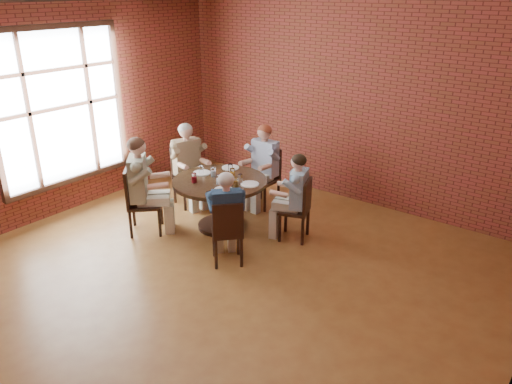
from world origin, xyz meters
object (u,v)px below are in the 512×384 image
Objects in this scene: chair_e at (228,230)px; chair_a at (300,207)px; diner_a at (295,197)px; chair_b at (266,174)px; diner_e at (227,218)px; dining_table at (220,194)px; chair_c at (187,173)px; diner_d at (143,186)px; smartphone at (212,191)px; diner_b at (263,167)px; diner_c at (189,165)px; chair_d at (138,198)px.

chair_a is at bearing -152.86° from chair_e.
diner_a is 1.33× the size of chair_b.
dining_table is at bearing -90.00° from diner_e.
chair_c is 2.05m from diner_e.
diner_d reaches higher than chair_a.
diner_a is at bearing 62.47° from smartphone.
chair_a is 0.95× the size of chair_b.
diner_b is at bearing -68.04° from diner_d.
chair_c is at bearing -109.11° from diner_a.
chair_e is at bearing -102.72° from diner_c.
diner_a is 1.15m from chair_e.
smartphone is (-0.83, -0.77, 0.13)m from diner_a.
dining_table is at bearing -90.00° from chair_b.
chair_c reaches higher than smartphone.
dining_table is 1.09m from chair_c.
diner_e is (-0.05, 0.05, 0.13)m from chair_e.
chair_c is at bearing -143.93° from chair_b.
diner_c is at bearing -77.68° from diner_e.
diner_a is 2.00m from diner_c.
chair_e is at bearing -32.96° from diner_a.
chair_d is at bearing 90.00° from diner_d.
diner_b is at bearing -112.74° from chair_e.
chair_b reaches higher than chair_a.
chair_a is at bearing -156.07° from diner_e.
diner_a is at bearing -102.04° from chair_d.
chair_b is (0.01, 1.10, -0.02)m from dining_table.
diner_e reaches higher than chair_d.
diner_c is at bearing -140.66° from chair_b.
diner_a reaches higher than diner_e.
diner_d is at bearing -135.66° from dining_table.
chair_a is 2.22m from diner_d.
diner_a is 1.14m from smartphone.
diner_a is 9.33× the size of smartphone.
diner_a is at bearing -70.61° from chair_c.
chair_d is 1.15m from smartphone.
diner_b is at bearing -113.61° from diner_e.
smartphone is at bearing -112.30° from chair_d.
diner_b is 2.03m from chair_d.
diner_d is at bearing -46.11° from chair_e.
chair_d is (-1.95, -1.22, 0.04)m from chair_a.
dining_table is 1.17m from chair_d.
chair_e reaches higher than dining_table.
chair_e is (0.77, -1.84, -0.02)m from chair_b.
chair_a is 1.28m from diner_b.
smartphone is (-0.57, 0.35, 0.27)m from chair_e.
chair_a is 2.15m from chair_c.
dining_table is 1.09× the size of diner_a.
diner_b reaches higher than chair_c.
diner_b is at bearing -69.06° from chair_d.
chair_a is 1.16m from diner_e.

